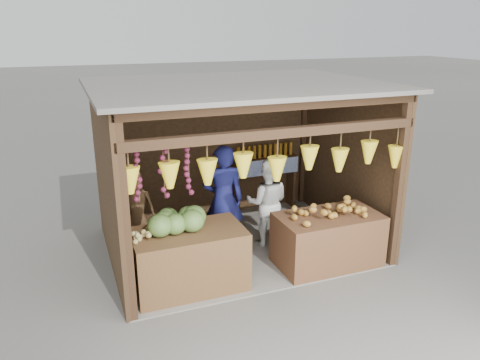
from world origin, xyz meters
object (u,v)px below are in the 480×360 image
Objects in this scene: counter_left at (189,260)px; woman_standing at (267,203)px; vendor_seated at (136,207)px; counter_right at (328,240)px; man_standing at (223,200)px.

woman_standing is (1.56, 0.87, 0.30)m from counter_left.
vendor_seated is at bearing 17.13° from woman_standing.
counter_right is at bearing -2.75° from counter_left.
woman_standing is at bearing 29.20° from counter_left.
man_standing is at bearing 46.82° from counter_left.
man_standing is 1.59× the size of vendor_seated.
man_standing is 1.33m from vendor_seated.
woman_standing reaches higher than vendor_seated.
woman_standing reaches higher than counter_left.
vendor_seated is at bearing 154.58° from counter_right.
counter_left is at bearing 54.90° from man_standing.
counter_left is 1.36× the size of vendor_seated.
counter_left is at bearing 53.83° from woman_standing.
vendor_seated reaches higher than counter_right.
counter_left is 2.12m from counter_right.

